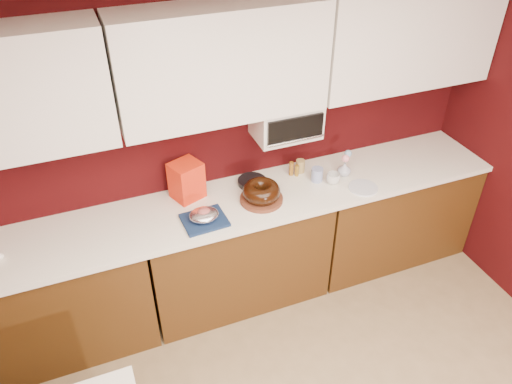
{
  "coord_description": "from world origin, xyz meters",
  "views": [
    {
      "loc": [
        -0.87,
        -0.69,
        2.99
      ],
      "look_at": [
        0.12,
        1.84,
        1.02
      ],
      "focal_mm": 35.0,
      "sensor_mm": 36.0,
      "label": 1
    }
  ],
  "objects": [
    {
      "name": "flower_pink",
      "position": [
        0.88,
        1.96,
        1.05
      ],
      "size": [
        0.06,
        0.06,
        0.06
      ],
      "primitive_type": "sphere",
      "color": "pink",
      "rests_on": "flower_vase"
    },
    {
      "name": "base_cabinet_center",
      "position": [
        0.0,
        1.94,
        0.43
      ],
      "size": [
        1.31,
        0.58,
        0.86
      ],
      "primitive_type": "cube",
      "color": "#482B0E",
      "rests_on": "floor"
    },
    {
      "name": "foil_ham_nest",
      "position": [
        -0.25,
        1.81,
        0.96
      ],
      "size": [
        0.24,
        0.22,
        0.07
      ],
      "primitive_type": "ellipsoid",
      "rotation": [
        0.0,
        0.0,
        -0.3
      ],
      "color": "silver",
      "rests_on": "navy_towel"
    },
    {
      "name": "toaster_oven_handle",
      "position": [
        0.45,
        1.93,
        1.3
      ],
      "size": [
        0.42,
        0.02,
        0.02
      ],
      "primitive_type": "cylinder",
      "rotation": [
        0.0,
        1.57,
        0.0
      ],
      "color": "silver",
      "rests_on": "toaster_oven"
    },
    {
      "name": "base_cabinet_right",
      "position": [
        1.33,
        1.94,
        0.43
      ],
      "size": [
        1.31,
        0.58,
        0.86
      ],
      "primitive_type": "cube",
      "color": "#482B0E",
      "rests_on": "floor"
    },
    {
      "name": "dark_pan",
      "position": [
        0.2,
        2.1,
        0.92
      ],
      "size": [
        0.22,
        0.22,
        0.04
      ],
      "primitive_type": "cylinder",
      "rotation": [
        0.0,
        0.0,
        -0.07
      ],
      "color": "black",
      "rests_on": "countertop"
    },
    {
      "name": "upper_cabinet_center",
      "position": [
        0.0,
        2.08,
        1.85
      ],
      "size": [
        1.31,
        0.33,
        0.7
      ],
      "primitive_type": "cube",
      "color": "white",
      "rests_on": "wall_back"
    },
    {
      "name": "china_plate",
      "position": [
        0.92,
        1.75,
        0.91
      ],
      "size": [
        0.24,
        0.24,
        0.01
      ],
      "primitive_type": "cylinder",
      "rotation": [
        0.0,
        0.0,
        -0.14
      ],
      "color": "silver",
      "rests_on": "countertop"
    },
    {
      "name": "countertop",
      "position": [
        0.0,
        1.94,
        0.88
      ],
      "size": [
        4.0,
        0.62,
        0.04
      ],
      "primitive_type": "cube",
      "color": "white",
      "rests_on": "base_cabinet_center"
    },
    {
      "name": "flower_vase",
      "position": [
        0.88,
        1.96,
        0.96
      ],
      "size": [
        0.08,
        0.08,
        0.12
      ],
      "primitive_type": "imported",
      "rotation": [
        0.0,
        0.0,
        -0.03
      ],
      "color": "#AAAFC1",
      "rests_on": "countertop"
    },
    {
      "name": "upper_cabinet_right",
      "position": [
        1.33,
        2.08,
        1.85
      ],
      "size": [
        1.31,
        0.33,
        0.7
      ],
      "primitive_type": "cube",
      "color": "white",
      "rests_on": "wall_back"
    },
    {
      "name": "navy_towel",
      "position": [
        -0.25,
        1.81,
        0.91
      ],
      "size": [
        0.29,
        0.25,
        0.02
      ],
      "primitive_type": "cube",
      "rotation": [
        0.0,
        0.0,
        0.05
      ],
      "color": "#132549",
      "rests_on": "countertop"
    },
    {
      "name": "pandoro_box",
      "position": [
        -0.28,
        2.12,
        1.04
      ],
      "size": [
        0.25,
        0.24,
        0.27
      ],
      "primitive_type": "cube",
      "rotation": [
        0.0,
        0.0,
        0.37
      ],
      "color": "red",
      "rests_on": "countertop"
    },
    {
      "name": "amber_bottle",
      "position": [
        0.54,
        2.08,
        0.94
      ],
      "size": [
        0.04,
        0.04,
        0.09
      ],
      "primitive_type": "cylinder",
      "rotation": [
        0.0,
        0.0,
        -0.21
      ],
      "color": "brown",
      "rests_on": "countertop"
    },
    {
      "name": "blue_jar",
      "position": [
        0.65,
        1.97,
        0.95
      ],
      "size": [
        0.11,
        0.11,
        0.1
      ],
      "primitive_type": "cylinder",
      "rotation": [
        0.0,
        0.0,
        0.34
      ],
      "color": "navy",
      "rests_on": "countertop"
    },
    {
      "name": "bundt_cake",
      "position": [
        0.18,
        1.89,
        0.98
      ],
      "size": [
        0.29,
        0.29,
        0.11
      ],
      "primitive_type": "torus",
      "rotation": [
        0.0,
        0.0,
        -0.12
      ],
      "color": "black",
      "rests_on": "cake_base"
    },
    {
      "name": "roasted_ham",
      "position": [
        -0.25,
        1.81,
        0.98
      ],
      "size": [
        0.11,
        0.1,
        0.06
      ],
      "primitive_type": "ellipsoid",
      "rotation": [
        0.0,
        0.0,
        -0.27
      ],
      "color": "#A8504D",
      "rests_on": "foil_ham_nest"
    },
    {
      "name": "toaster_oven",
      "position": [
        0.45,
        2.1,
        1.38
      ],
      "size": [
        0.45,
        0.3,
        0.25
      ],
      "primitive_type": "cube",
      "color": "white",
      "rests_on": "upper_cabinet_center"
    },
    {
      "name": "amber_bottle_tall",
      "position": [
        0.51,
        2.1,
        0.96
      ],
      "size": [
        0.04,
        0.04,
        0.11
      ],
      "primitive_type": "cylinder",
      "rotation": [
        0.0,
        0.0,
        -0.17
      ],
      "color": "brown",
      "rests_on": "countertop"
    },
    {
      "name": "wall_back",
      "position": [
        0.0,
        2.25,
        1.25
      ],
      "size": [
        4.0,
        0.02,
        2.5
      ],
      "primitive_type": "cube",
      "color": "#350708",
      "rests_on": "floor"
    },
    {
      "name": "paper_cup",
      "position": [
        0.59,
        2.12,
        0.95
      ],
      "size": [
        0.07,
        0.07,
        0.1
      ],
      "primitive_type": "cylinder",
      "rotation": [
        0.0,
        0.0,
        -0.13
      ],
      "color": "olive",
      "rests_on": "countertop"
    },
    {
      "name": "cake_base",
      "position": [
        0.18,
        1.89,
        0.91
      ],
      "size": [
        0.39,
        0.39,
        0.03
      ],
      "primitive_type": "cylinder",
      "rotation": [
        0.0,
        0.0,
        0.37
      ],
      "color": "brown",
      "rests_on": "countertop"
    },
    {
      "name": "base_cabinet_left",
      "position": [
        -1.33,
        1.94,
        0.43
      ],
      "size": [
        1.31,
        0.58,
        0.86
      ],
      "primitive_type": "cube",
      "color": "#482B0E",
      "rests_on": "floor"
    },
    {
      "name": "toaster_oven_door",
      "position": [
        0.45,
        1.94,
        1.38
      ],
      "size": [
        0.4,
        0.02,
        0.18
      ],
      "primitive_type": "cube",
      "color": "black",
      "rests_on": "toaster_oven"
    },
    {
      "name": "coffee_mug",
      "position": [
        0.75,
        1.89,
        0.95
      ],
      "size": [
        0.12,
        0.12,
        0.1
      ],
      "primitive_type": "imported",
      "rotation": [
        0.0,
        0.0,
        0.73
      ],
      "color": "silver",
      "rests_on": "countertop"
    },
    {
      "name": "flower_blue",
      "position": [
        0.91,
        1.98,
        1.07
      ],
      "size": [
        0.05,
        0.05,
        0.05
      ],
      "primitive_type": "sphere",
      "color": "#7CA3C6",
      "rests_on": "flower_vase"
    }
  ]
}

